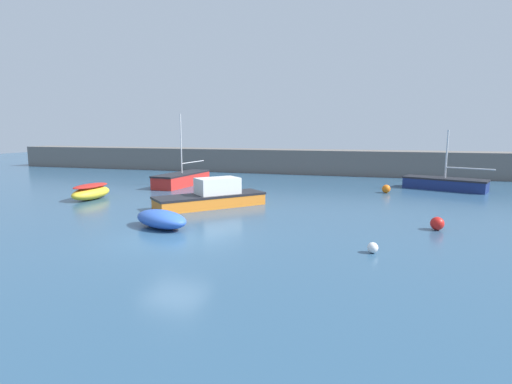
# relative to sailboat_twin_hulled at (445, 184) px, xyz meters

# --- Properties ---
(ground_plane) EXTENTS (120.00, 120.00, 0.20)m
(ground_plane) POSITION_rel_sailboat_twin_hulled_xyz_m (-12.46, -17.62, -0.55)
(ground_plane) COLOR #2D5170
(harbor_breakwater) EXTENTS (65.65, 3.46, 2.36)m
(harbor_breakwater) POSITION_rel_sailboat_twin_hulled_xyz_m (-12.46, 8.56, 0.73)
(harbor_breakwater) COLOR #66605B
(harbor_breakwater) RESTS_ON ground_plane
(sailboat_twin_hulled) EXTENTS (5.89, 3.72, 4.31)m
(sailboat_twin_hulled) POSITION_rel_sailboat_twin_hulled_xyz_m (0.00, 0.00, 0.00)
(sailboat_twin_hulled) COLOR navy
(sailboat_twin_hulled) RESTS_ON ground_plane
(open_tender_yellow) EXTENTS (3.28, 2.46, 0.79)m
(open_tender_yellow) POSITION_rel_sailboat_twin_hulled_xyz_m (-13.82, -16.23, -0.06)
(open_tender_yellow) COLOR #2D56B7
(open_tender_yellow) RESTS_ON ground_plane
(rowboat_with_red_cover) EXTENTS (1.39, 3.09, 0.97)m
(rowboat_with_red_cover) POSITION_rel_sailboat_twin_hulled_xyz_m (-21.83, -10.90, 0.04)
(rowboat_with_red_cover) COLOR yellow
(rowboat_with_red_cover) RESTS_ON ground_plane
(sailboat_tall_mast) EXTENTS (2.21, 6.55, 5.51)m
(sailboat_tall_mast) POSITION_rel_sailboat_twin_hulled_xyz_m (-19.33, -3.50, 0.06)
(sailboat_tall_mast) COLOR red
(sailboat_tall_mast) RESTS_ON ground_plane
(motorboat_with_cabin) EXTENTS (5.64, 5.88, 1.62)m
(motorboat_with_cabin) POSITION_rel_sailboat_twin_hulled_xyz_m (-13.60, -10.97, 0.13)
(motorboat_with_cabin) COLOR orange
(motorboat_with_cabin) RESTS_ON ground_plane
(mooring_buoy_orange) EXTENTS (0.57, 0.57, 0.57)m
(mooring_buoy_orange) POSITION_rel_sailboat_twin_hulled_xyz_m (-4.10, -2.85, -0.17)
(mooring_buoy_orange) COLOR orange
(mooring_buoy_orange) RESTS_ON ground_plane
(mooring_buoy_white) EXTENTS (0.38, 0.38, 0.38)m
(mooring_buoy_white) POSITION_rel_sailboat_twin_hulled_xyz_m (-4.84, -17.38, -0.26)
(mooring_buoy_white) COLOR white
(mooring_buoy_white) RESTS_ON ground_plane
(mooring_buoy_red) EXTENTS (0.58, 0.58, 0.58)m
(mooring_buoy_red) POSITION_rel_sailboat_twin_hulled_xyz_m (-2.21, -13.17, -0.16)
(mooring_buoy_red) COLOR red
(mooring_buoy_red) RESTS_ON ground_plane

